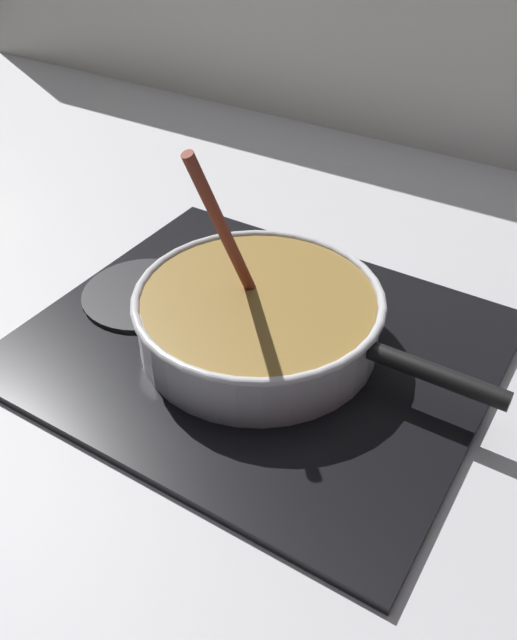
% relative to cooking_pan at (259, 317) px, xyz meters
% --- Properties ---
extents(ground, '(2.40, 1.60, 0.04)m').
position_rel_cooking_pan_xyz_m(ground, '(-0.08, -0.09, -0.07)').
color(ground, '#B7B7BC').
extents(hob_plate, '(0.56, 0.48, 0.01)m').
position_rel_cooking_pan_xyz_m(hob_plate, '(-0.00, 0.00, -0.05)').
color(hob_plate, black).
rests_on(hob_plate, ground).
extents(burner_ring, '(0.19, 0.19, 0.01)m').
position_rel_cooking_pan_xyz_m(burner_ring, '(-0.00, 0.00, -0.04)').
color(burner_ring, '#592D0C').
rests_on(burner_ring, hob_plate).
extents(spare_burner, '(0.17, 0.17, 0.01)m').
position_rel_cooking_pan_xyz_m(spare_burner, '(-0.19, 0.00, -0.04)').
color(spare_burner, '#262628').
rests_on(spare_burner, hob_plate).
extents(cooking_pan, '(0.46, 0.31, 0.27)m').
position_rel_cooking_pan_xyz_m(cooking_pan, '(0.00, 0.00, 0.00)').
color(cooking_pan, silver).
rests_on(cooking_pan, hob_plate).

